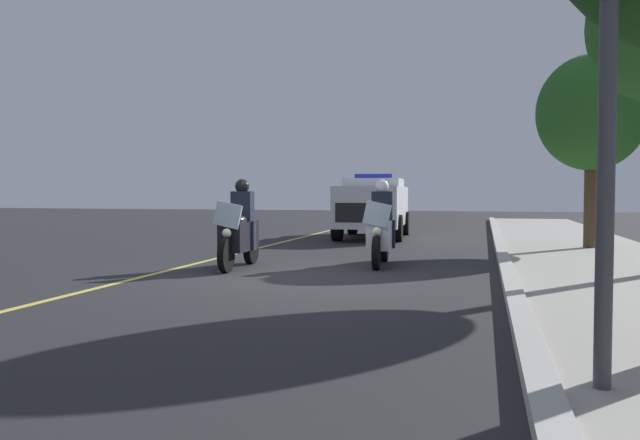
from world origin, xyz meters
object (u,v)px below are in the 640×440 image
at_px(tree_far_back, 592,113).
at_px(police_motorcycle_lead_right, 381,230).
at_px(police_suv, 373,205).
at_px(police_motorcycle_lead_left, 239,232).

bearing_deg(tree_far_back, police_motorcycle_lead_right, -46.98).
xyz_separation_m(police_suv, tree_far_back, (3.51, 5.97, 2.32)).
bearing_deg(police_motorcycle_lead_right, tree_far_back, 133.02).
relative_size(police_motorcycle_lead_left, police_suv, 0.43).
bearing_deg(police_suv, tree_far_back, 59.55).
height_order(police_motorcycle_lead_left, police_motorcycle_lead_right, same).
xyz_separation_m(police_motorcycle_lead_left, police_suv, (-8.85, 1.12, 0.37)).
height_order(police_motorcycle_lead_right, tree_far_back, tree_far_back).
distance_m(police_motorcycle_lead_right, police_suv, 7.87).
height_order(police_motorcycle_lead_right, police_suv, police_suv).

